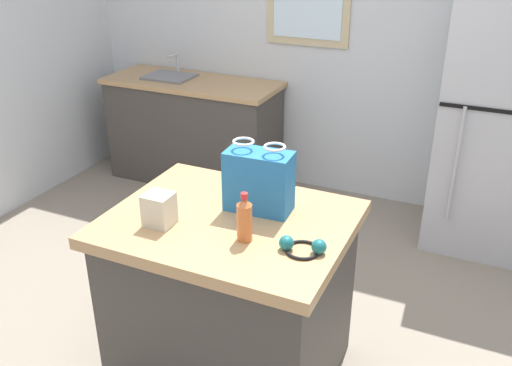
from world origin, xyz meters
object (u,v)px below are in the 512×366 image
kitchen_island (231,297)px  shopping_bag (259,181)px  ear_defenders (303,247)px  small_box (159,209)px  refrigerator (497,127)px  bottle (244,219)px

kitchen_island → shopping_bag: bearing=57.2°
ear_defenders → kitchen_island: bearing=162.9°
small_box → refrigerator: bearing=58.2°
small_box → ear_defenders: bearing=4.7°
kitchen_island → refrigerator: refrigerator is taller
small_box → ear_defenders: 0.67m
kitchen_island → shopping_bag: 0.62m
refrigerator → ear_defenders: (-0.64, -2.05, 0.05)m
shopping_bag → ear_defenders: bearing=-39.5°
kitchen_island → small_box: 0.61m
refrigerator → bottle: size_ratio=7.83×
kitchen_island → bottle: (0.15, -0.14, 0.55)m
kitchen_island → shopping_bag: shopping_bag is taller
refrigerator → shopping_bag: refrigerator is taller
shopping_bag → small_box: size_ratio=2.24×
refrigerator → shopping_bag: size_ratio=5.19×
kitchen_island → bottle: size_ratio=4.96×
bottle → kitchen_island: bearing=136.5°
refrigerator → small_box: 2.48m
kitchen_island → bottle: bearing=-43.5°
small_box → bottle: bearing=5.5°
refrigerator → small_box: refrigerator is taller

